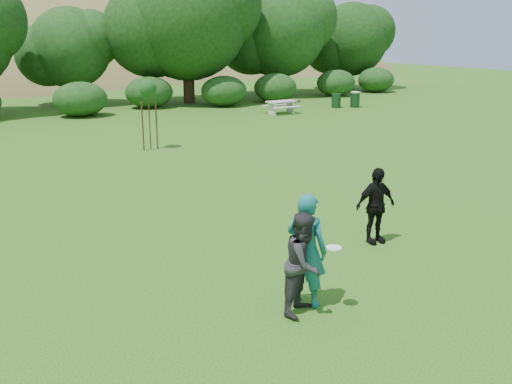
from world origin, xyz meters
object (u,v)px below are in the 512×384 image
at_px(player_teal, 306,250).
at_px(trash_can_near, 336,101).
at_px(picnic_table, 281,105).
at_px(trash_can_lidded, 355,99).
at_px(sapling, 148,91).
at_px(player_grey, 304,263).
at_px(player_black, 376,206).

xyz_separation_m(player_teal, trash_can_near, (18.05, 21.18, -0.58)).
xyz_separation_m(picnic_table, trash_can_lidded, (5.70, -0.04, 0.02)).
relative_size(trash_can_near, trash_can_lidded, 0.86).
distance_m(trash_can_near, trash_can_lidded, 1.26).
relative_size(trash_can_near, picnic_table, 0.50).
distance_m(trash_can_near, sapling, 16.68).
bearing_deg(player_grey, trash_can_near, 19.68).
xyz_separation_m(player_teal, player_grey, (-0.20, -0.22, -0.13)).
height_order(player_grey, sapling, sapling).
bearing_deg(player_black, picnic_table, 67.17).
height_order(player_black, trash_can_lidded, player_black).
relative_size(player_grey, player_black, 1.02).
relative_size(player_teal, picnic_table, 1.14).
bearing_deg(picnic_table, trash_can_lidded, -0.44).
bearing_deg(player_grey, picnic_table, 26.96).
distance_m(player_grey, sapling, 15.22).
bearing_deg(trash_can_lidded, player_black, -130.08).
xyz_separation_m(player_grey, trash_can_near, (18.25, 21.40, -0.45)).
distance_m(player_teal, trash_can_near, 27.83).
xyz_separation_m(player_grey, player_black, (3.40, 1.90, -0.02)).
bearing_deg(trash_can_lidded, player_grey, -132.86).
relative_size(player_teal, trash_can_lidded, 1.96).
xyz_separation_m(player_teal, player_black, (3.20, 1.68, -0.14)).
height_order(player_teal, player_black, player_teal).
bearing_deg(picnic_table, player_teal, -123.06).
height_order(player_teal, player_grey, player_teal).
height_order(trash_can_near, trash_can_lidded, trash_can_lidded).
relative_size(player_black, sapling, 0.62).
relative_size(player_teal, player_black, 1.16).
bearing_deg(trash_can_near, player_grey, -130.46).
relative_size(picnic_table, trash_can_lidded, 1.71).
xyz_separation_m(player_grey, trash_can_lidded, (19.40, 20.90, -0.36)).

